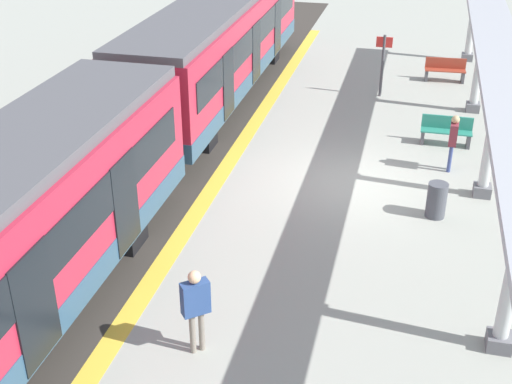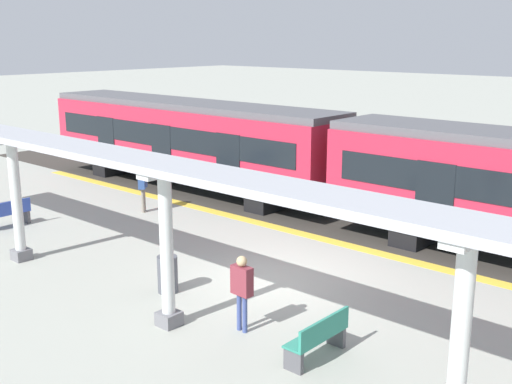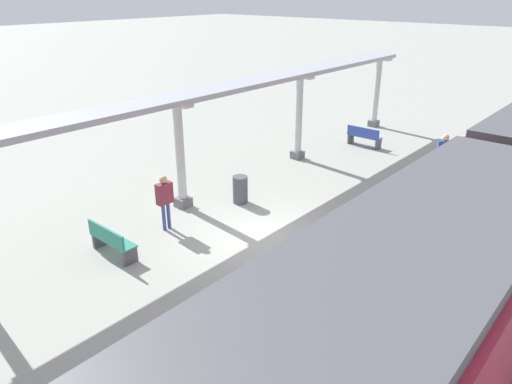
{
  "view_description": "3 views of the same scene",
  "coord_description": "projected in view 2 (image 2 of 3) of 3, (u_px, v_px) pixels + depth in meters",
  "views": [
    {
      "loc": [
        1.33,
        -16.43,
        8.27
      ],
      "look_at": [
        -1.69,
        -4.04,
        1.56
      ],
      "focal_mm": 47.6,
      "sensor_mm": 36.0,
      "label": 1
    },
    {
      "loc": [
        11.3,
        9.51,
        5.89
      ],
      "look_at": [
        -1.83,
        -2.09,
        1.59
      ],
      "focal_mm": 44.33,
      "sensor_mm": 36.0,
      "label": 2
    },
    {
      "loc": [
        -7.29,
        8.85,
        6.34
      ],
      "look_at": [
        -0.65,
        1.15,
        1.97
      ],
      "focal_mm": 33.33,
      "sensor_mm": 36.0,
      "label": 3
    }
  ],
  "objects": [
    {
      "name": "ground_plane",
      "position": [
        270.0,
        280.0,
        15.74
      ],
      "size": [
        176.0,
        176.0,
        0.0
      ],
      "primitive_type": "plane",
      "color": "#9EA196"
    },
    {
      "name": "tactile_edge_strip",
      "position": [
        350.0,
        246.0,
        18.34
      ],
      "size": [
        0.45,
        31.4,
        0.01
      ],
      "primitive_type": "cube",
      "color": "yellow",
      "rests_on": "ground"
    },
    {
      "name": "trackbed",
      "position": [
        382.0,
        232.0,
        19.66
      ],
      "size": [
        3.2,
        43.4,
        0.01
      ],
      "primitive_type": "cube",
      "color": "#38332D",
      "rests_on": "ground"
    },
    {
      "name": "train_near_carriage",
      "position": [
        187.0,
        143.0,
        24.94
      ],
      "size": [
        2.65,
        14.11,
        3.48
      ],
      "color": "#B42139",
      "rests_on": "ground"
    },
    {
      "name": "canopy_pillar_second",
      "position": [
        16.0,
        199.0,
        16.8
      ],
      "size": [
        1.1,
        0.44,
        3.34
      ],
      "color": "slate",
      "rests_on": "ground"
    },
    {
      "name": "canopy_pillar_third",
      "position": [
        167.0,
        249.0,
        12.89
      ],
      "size": [
        1.1,
        0.44,
        3.34
      ],
      "color": "slate",
      "rests_on": "ground"
    },
    {
      "name": "canopy_pillar_fourth",
      "position": [
        460.0,
        345.0,
        8.86
      ],
      "size": [
        1.1,
        0.44,
        3.34
      ],
      "color": "slate",
      "rests_on": "ground"
    },
    {
      "name": "canopy_beam",
      "position": [
        160.0,
        165.0,
        12.54
      ],
      "size": [
        1.2,
        25.61,
        0.16
      ],
      "primitive_type": "cube",
      "color": "#A8AAB2",
      "rests_on": "canopy_pillar_nearest"
    },
    {
      "name": "bench_near_end",
      "position": [
        7.0,
        214.0,
        20.03
      ],
      "size": [
        1.5,
        0.45,
        0.86
      ],
      "color": "#314AA9",
      "rests_on": "ground"
    },
    {
      "name": "bench_mid_platform",
      "position": [
        319.0,
        337.0,
        11.79
      ],
      "size": [
        1.5,
        0.44,
        0.86
      ],
      "color": "#29836E",
      "rests_on": "ground"
    },
    {
      "name": "trash_bin",
      "position": [
        168.0,
        274.0,
        14.93
      ],
      "size": [
        0.48,
        0.48,
        0.89
      ],
      "primitive_type": "cylinder",
      "color": "#494C54",
      "rests_on": "ground"
    },
    {
      "name": "passenger_waiting_near_edge",
      "position": [
        143.0,
        182.0,
        21.67
      ],
      "size": [
        0.53,
        0.49,
        1.72
      ],
      "color": "gray",
      "rests_on": "ground"
    },
    {
      "name": "passenger_by_the_benches",
      "position": [
        242.0,
        285.0,
        12.79
      ],
      "size": [
        0.24,
        0.48,
        1.63
      ],
      "color": "#394982",
      "rests_on": "ground"
    }
  ]
}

